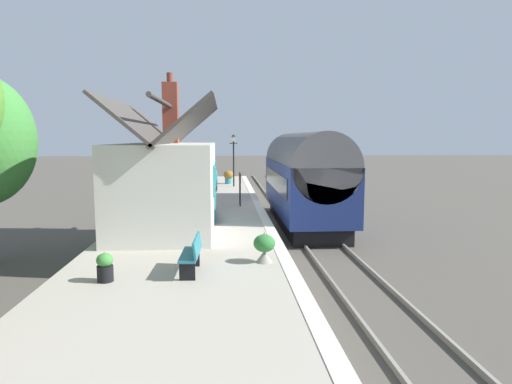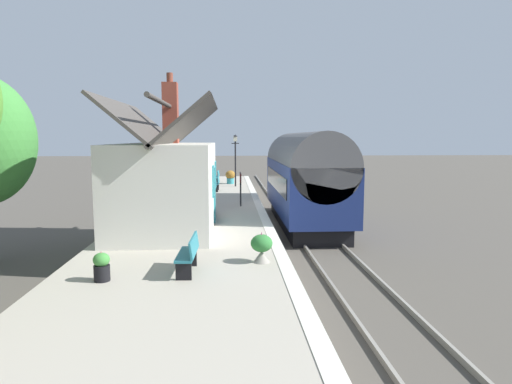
{
  "view_description": "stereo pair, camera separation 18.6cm",
  "coord_description": "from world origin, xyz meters",
  "px_view_note": "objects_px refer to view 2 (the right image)",
  "views": [
    {
      "loc": [
        -21.34,
        2.77,
        4.08
      ],
      "look_at": [
        -3.19,
        1.5,
        1.86
      ],
      "focal_mm": 31.4,
      "sensor_mm": 36.0,
      "label": 1
    },
    {
      "loc": [
        -21.35,
        2.59,
        4.08
      ],
      "look_at": [
        -3.19,
        1.5,
        1.86
      ],
      "focal_mm": 31.4,
      "sensor_mm": 36.0,
      "label": 2
    }
  ],
  "objects_px": {
    "train": "(305,178)",
    "lamp_post_platform": "(235,150)",
    "planter_bench_right": "(205,191)",
    "planter_corner_building": "(102,266)",
    "station_sign_board": "(241,181)",
    "bench_by_lamp": "(217,176)",
    "planter_edge_far": "(230,176)",
    "bench_mid_platform": "(189,253)",
    "bench_platform_end": "(216,183)",
    "station_building": "(167,182)",
    "planter_by_door": "(262,247)"
  },
  "relations": [
    {
      "from": "train",
      "to": "station_building",
      "type": "height_order",
      "value": "station_building"
    },
    {
      "from": "bench_by_lamp",
      "to": "planter_by_door",
      "type": "distance_m",
      "value": 20.73
    },
    {
      "from": "bench_by_lamp",
      "to": "planter_bench_right",
      "type": "relative_size",
      "value": 1.69
    },
    {
      "from": "train",
      "to": "planter_bench_right",
      "type": "height_order",
      "value": "train"
    },
    {
      "from": "train",
      "to": "bench_mid_platform",
      "type": "bearing_deg",
      "value": 155.79
    },
    {
      "from": "bench_mid_platform",
      "to": "bench_by_lamp",
      "type": "distance_m",
      "value": 21.47
    },
    {
      "from": "bench_mid_platform",
      "to": "bench_platform_end",
      "type": "bearing_deg",
      "value": -0.66
    },
    {
      "from": "bench_by_lamp",
      "to": "lamp_post_platform",
      "type": "xyz_separation_m",
      "value": [
        -2.36,
        -1.31,
        1.93
      ]
    },
    {
      "from": "planter_by_door",
      "to": "bench_mid_platform",
      "type": "bearing_deg",
      "value": 114.17
    },
    {
      "from": "planter_bench_right",
      "to": "lamp_post_platform",
      "type": "distance_m",
      "value": 5.6
    },
    {
      "from": "planter_bench_right",
      "to": "planter_edge_far",
      "type": "xyz_separation_m",
      "value": [
        6.52,
        -1.41,
        0.22
      ]
    },
    {
      "from": "bench_by_lamp",
      "to": "planter_corner_building",
      "type": "xyz_separation_m",
      "value": [
        -21.97,
        1.99,
        -0.14
      ]
    },
    {
      "from": "bench_mid_platform",
      "to": "lamp_post_platform",
      "type": "xyz_separation_m",
      "value": [
        19.11,
        -1.38,
        1.93
      ]
    },
    {
      "from": "bench_mid_platform",
      "to": "planter_corner_building",
      "type": "bearing_deg",
      "value": 104.63
    },
    {
      "from": "bench_platform_end",
      "to": "lamp_post_platform",
      "type": "xyz_separation_m",
      "value": [
        2.59,
        -1.19,
        1.93
      ]
    },
    {
      "from": "bench_platform_end",
      "to": "planter_bench_right",
      "type": "distance_m",
      "value": 2.37
    },
    {
      "from": "planter_edge_far",
      "to": "station_sign_board",
      "type": "distance_m",
      "value": 10.14
    },
    {
      "from": "bench_platform_end",
      "to": "lamp_post_platform",
      "type": "distance_m",
      "value": 3.44
    },
    {
      "from": "planter_corner_building",
      "to": "lamp_post_platform",
      "type": "xyz_separation_m",
      "value": [
        19.61,
        -3.29,
        2.08
      ]
    },
    {
      "from": "bench_by_lamp",
      "to": "planter_corner_building",
      "type": "relative_size",
      "value": 2.04
    },
    {
      "from": "planter_bench_right",
      "to": "bench_mid_platform",
      "type": "bearing_deg",
      "value": -178.51
    },
    {
      "from": "train",
      "to": "bench_by_lamp",
      "type": "height_order",
      "value": "train"
    },
    {
      "from": "bench_by_lamp",
      "to": "station_sign_board",
      "type": "relative_size",
      "value": 0.9
    },
    {
      "from": "lamp_post_platform",
      "to": "planter_corner_building",
      "type": "bearing_deg",
      "value": 170.47
    },
    {
      "from": "station_building",
      "to": "planter_edge_far",
      "type": "distance_m",
      "value": 15.48
    },
    {
      "from": "bench_platform_end",
      "to": "planter_edge_far",
      "type": "distance_m",
      "value": 4.31
    },
    {
      "from": "train",
      "to": "bench_by_lamp",
      "type": "bearing_deg",
      "value": 20.78
    },
    {
      "from": "bench_mid_platform",
      "to": "planter_corner_building",
      "type": "xyz_separation_m",
      "value": [
        -0.5,
        1.92,
        -0.14
      ]
    },
    {
      "from": "planter_edge_far",
      "to": "lamp_post_platform",
      "type": "height_order",
      "value": "lamp_post_platform"
    },
    {
      "from": "station_building",
      "to": "station_sign_board",
      "type": "distance_m",
      "value": 5.86
    },
    {
      "from": "bench_mid_platform",
      "to": "bench_by_lamp",
      "type": "xyz_separation_m",
      "value": [
        21.47,
        -0.07,
        0.0
      ]
    },
    {
      "from": "station_building",
      "to": "lamp_post_platform",
      "type": "height_order",
      "value": "station_building"
    },
    {
      "from": "station_building",
      "to": "bench_platform_end",
      "type": "relative_size",
      "value": 4.89
    },
    {
      "from": "lamp_post_platform",
      "to": "station_building",
      "type": "bearing_deg",
      "value": 169.11
    },
    {
      "from": "station_sign_board",
      "to": "planter_by_door",
      "type": "bearing_deg",
      "value": -178.29
    },
    {
      "from": "train",
      "to": "lamp_post_platform",
      "type": "bearing_deg",
      "value": 18.5
    },
    {
      "from": "planter_corner_building",
      "to": "station_sign_board",
      "type": "xyz_separation_m",
      "value": [
        11.14,
        -3.42,
        0.85
      ]
    },
    {
      "from": "station_building",
      "to": "station_sign_board",
      "type": "height_order",
      "value": "station_building"
    },
    {
      "from": "planter_by_door",
      "to": "station_sign_board",
      "type": "distance_m",
      "value": 9.87
    },
    {
      "from": "station_building",
      "to": "bench_by_lamp",
      "type": "relative_size",
      "value": 4.88
    },
    {
      "from": "lamp_post_platform",
      "to": "bench_by_lamp",
      "type": "bearing_deg",
      "value": 28.99
    },
    {
      "from": "lamp_post_platform",
      "to": "bench_mid_platform",
      "type": "bearing_deg",
      "value": 175.88
    },
    {
      "from": "bench_by_lamp",
      "to": "planter_edge_far",
      "type": "height_order",
      "value": "planter_edge_far"
    },
    {
      "from": "train",
      "to": "planter_edge_far",
      "type": "height_order",
      "value": "train"
    },
    {
      "from": "planter_corner_building",
      "to": "station_sign_board",
      "type": "distance_m",
      "value": 11.68
    },
    {
      "from": "train",
      "to": "bench_mid_platform",
      "type": "xyz_separation_m",
      "value": [
        -9.91,
        4.46,
        -0.88
      ]
    },
    {
      "from": "bench_mid_platform",
      "to": "planter_bench_right",
      "type": "xyz_separation_m",
      "value": [
        14.23,
        0.37,
        -0.18
      ]
    },
    {
      "from": "planter_bench_right",
      "to": "bench_platform_end",
      "type": "bearing_deg",
      "value": -13.66
    },
    {
      "from": "planter_edge_far",
      "to": "train",
      "type": "bearing_deg",
      "value": -162.51
    },
    {
      "from": "bench_by_lamp",
      "to": "planter_corner_building",
      "type": "height_order",
      "value": "bench_by_lamp"
    }
  ]
}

